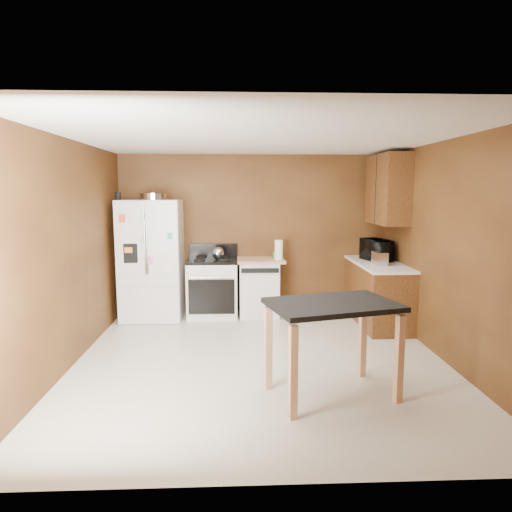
{
  "coord_description": "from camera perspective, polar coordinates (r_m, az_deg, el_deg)",
  "views": [
    {
      "loc": [
        -0.27,
        -5.01,
        1.93
      ],
      "look_at": [
        -0.01,
        0.85,
        1.09
      ],
      "focal_mm": 32.0,
      "sensor_mm": 36.0,
      "label": 1
    }
  ],
  "objects": [
    {
      "name": "wall_right",
      "position": [
        5.59,
        22.62,
        0.51
      ],
      "size": [
        0.0,
        4.5,
        4.5
      ],
      "primitive_type": "plane",
      "rotation": [
        1.57,
        0.0,
        -1.57
      ],
      "color": "brown",
      "rests_on": "ground"
    },
    {
      "name": "kettle",
      "position": [
        6.95,
        -4.77,
        0.37
      ],
      "size": [
        0.19,
        0.19,
        0.19
      ],
      "primitive_type": "sphere",
      "color": "silver",
      "rests_on": "gas_range"
    },
    {
      "name": "right_cabinets",
      "position": [
        6.9,
        15.31,
        -0.68
      ],
      "size": [
        0.63,
        1.58,
        2.45
      ],
      "color": "brown",
      "rests_on": "ground"
    },
    {
      "name": "roasting_pan",
      "position": [
        7.02,
        -12.7,
        7.28
      ],
      "size": [
        0.4,
        0.4,
        0.1
      ],
      "primitive_type": "cylinder",
      "color": "silver",
      "rests_on": "refrigerator"
    },
    {
      "name": "gas_range",
      "position": [
        7.1,
        -5.44,
        -3.84
      ],
      "size": [
        0.76,
        0.68,
        1.1
      ],
      "color": "white",
      "rests_on": "ground"
    },
    {
      "name": "green_canister",
      "position": [
        7.14,
        2.47,
        0.15
      ],
      "size": [
        0.11,
        0.11,
        0.1
      ],
      "primitive_type": "cylinder",
      "rotation": [
        0.0,
        0.0,
        -0.32
      ],
      "color": "green",
      "rests_on": "dishwasher"
    },
    {
      "name": "floor",
      "position": [
        5.38,
        0.55,
        -12.89
      ],
      "size": [
        4.5,
        4.5,
        0.0
      ],
      "primitive_type": "plane",
      "color": "beige",
      "rests_on": "ground"
    },
    {
      "name": "ceiling",
      "position": [
        5.05,
        0.58,
        14.61
      ],
      "size": [
        4.5,
        4.5,
        0.0
      ],
      "primitive_type": "plane",
      "rotation": [
        3.14,
        0.0,
        0.0
      ],
      "color": "white",
      "rests_on": "ground"
    },
    {
      "name": "wall_front",
      "position": [
        2.86,
        2.96,
        -5.61
      ],
      "size": [
        4.2,
        0.0,
        4.2
      ],
      "primitive_type": "plane",
      "rotation": [
        -1.57,
        0.0,
        0.0
      ],
      "color": "brown",
      "rests_on": "ground"
    },
    {
      "name": "wall_back",
      "position": [
        7.3,
        -0.37,
        2.78
      ],
      "size": [
        4.2,
        0.0,
        4.2
      ],
      "primitive_type": "plane",
      "rotation": [
        1.57,
        0.0,
        0.0
      ],
      "color": "brown",
      "rests_on": "ground"
    },
    {
      "name": "pen_cup",
      "position": [
        7.0,
        -16.85,
        7.19
      ],
      "size": [
        0.08,
        0.08,
        0.12
      ],
      "primitive_type": "cylinder",
      "color": "black",
      "rests_on": "refrigerator"
    },
    {
      "name": "island",
      "position": [
        4.34,
        9.52,
        -7.59
      ],
      "size": [
        1.31,
        1.04,
        0.91
      ],
      "color": "black",
      "rests_on": "ground"
    },
    {
      "name": "toaster",
      "position": [
        6.61,
        15.21,
        -0.3
      ],
      "size": [
        0.17,
        0.26,
        0.19
      ],
      "primitive_type": "cube",
      "rotation": [
        0.0,
        0.0,
        0.05
      ],
      "color": "silver",
      "rests_on": "right_cabinets"
    },
    {
      "name": "dishwasher",
      "position": [
        7.13,
        0.37,
        -3.84
      ],
      "size": [
        0.78,
        0.63,
        0.89
      ],
      "color": "white",
      "rests_on": "ground"
    },
    {
      "name": "refrigerator",
      "position": [
        7.07,
        -12.9,
        -0.45
      ],
      "size": [
        0.9,
        0.8,
        1.8
      ],
      "color": "white",
      "rests_on": "ground"
    },
    {
      "name": "microwave",
      "position": [
        7.04,
        14.82,
        0.63
      ],
      "size": [
        0.48,
        0.6,
        0.29
      ],
      "primitive_type": "imported",
      "rotation": [
        0.0,
        0.0,
        1.83
      ],
      "color": "black",
      "rests_on": "right_cabinets"
    },
    {
      "name": "wall_left",
      "position": [
        5.38,
        -22.37,
        0.26
      ],
      "size": [
        0.0,
        4.5,
        4.5
      ],
      "primitive_type": "plane",
      "rotation": [
        1.57,
        0.0,
        1.57
      ],
      "color": "brown",
      "rests_on": "ground"
    },
    {
      "name": "paper_towel",
      "position": [
        6.97,
        2.86,
        0.78
      ],
      "size": [
        0.16,
        0.16,
        0.3
      ],
      "primitive_type": "cylinder",
      "rotation": [
        0.0,
        0.0,
        0.27
      ],
      "color": "white",
      "rests_on": "dishwasher"
    }
  ]
}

